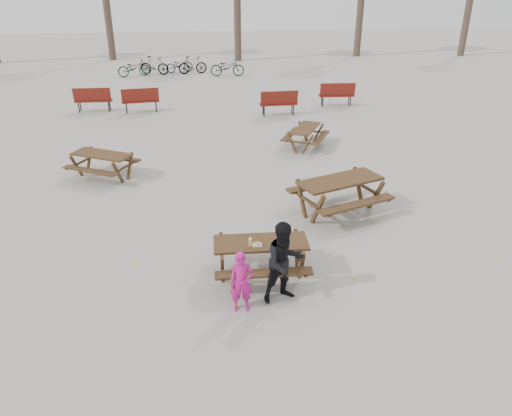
{
  "coord_description": "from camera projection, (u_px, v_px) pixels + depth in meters",
  "views": [
    {
      "loc": [
        -0.84,
        -8.21,
        5.53
      ],
      "look_at": [
        0.0,
        1.0,
        1.0
      ],
      "focal_mm": 35.0,
      "sensor_mm": 36.0,
      "label": 1
    }
  ],
  "objects": [
    {
      "name": "ground",
      "position": [
        261.0,
        276.0,
        9.84
      ],
      "size": [
        80.0,
        80.0,
        0.0
      ],
      "primitive_type": "plane",
      "color": "gray",
      "rests_on": "ground"
    },
    {
      "name": "picnic_table_north",
      "position": [
        103.0,
        166.0,
        14.21
      ],
      "size": [
        2.12,
        1.97,
        0.73
      ],
      "primitive_type": null,
      "rotation": [
        0.0,
        0.0,
        -0.46
      ],
      "color": "#341F13",
      "rests_on": "ground"
    },
    {
      "name": "picnic_table_east",
      "position": [
        339.0,
        196.0,
        12.14
      ],
      "size": [
        2.54,
        2.32,
        0.89
      ],
      "primitive_type": null,
      "rotation": [
        0.0,
        0.0,
        0.39
      ],
      "color": "#341F13",
      "rests_on": "ground"
    },
    {
      "name": "park_bench_row",
      "position": [
        213.0,
        99.0,
        20.64
      ],
      "size": [
        11.79,
        1.78,
        1.03
      ],
      "color": "maroon",
      "rests_on": "ground"
    },
    {
      "name": "food_tray",
      "position": [
        257.0,
        245.0,
        9.35
      ],
      "size": [
        0.18,
        0.11,
        0.03
      ],
      "primitive_type": "cube",
      "color": "white",
      "rests_on": "main_picnic_table"
    },
    {
      "name": "main_picnic_table",
      "position": [
        261.0,
        250.0,
        9.59
      ],
      "size": [
        1.8,
        1.45,
        0.78
      ],
      "color": "#341F13",
      "rests_on": "ground"
    },
    {
      "name": "fallen_leaves",
      "position": [
        271.0,
        217.0,
        12.12
      ],
      "size": [
        11.0,
        11.0,
        0.01
      ],
      "primitive_type": null,
      "color": "gold",
      "rests_on": "ground"
    },
    {
      "name": "bread_roll",
      "position": [
        257.0,
        243.0,
        9.33
      ],
      "size": [
        0.14,
        0.06,
        0.05
      ],
      "primitive_type": "ellipsoid",
      "color": "tan",
      "rests_on": "food_tray"
    },
    {
      "name": "soda_bottle",
      "position": [
        250.0,
        242.0,
        9.34
      ],
      "size": [
        0.07,
        0.07,
        0.17
      ],
      "color": "silver",
      "rests_on": "main_picnic_table"
    },
    {
      "name": "child",
      "position": [
        241.0,
        282.0,
        8.64
      ],
      "size": [
        0.42,
        0.27,
        1.15
      ],
      "primitive_type": "imported",
      "rotation": [
        0.0,
        0.0,
        0.0
      ],
      "color": "#B71676",
      "rests_on": "ground"
    },
    {
      "name": "bicycle_row",
      "position": [
        179.0,
        66.0,
        27.47
      ],
      "size": [
        6.92,
        2.21,
        0.99
      ],
      "color": "black",
      "rests_on": "ground"
    },
    {
      "name": "adult",
      "position": [
        284.0,
        262.0,
        8.83
      ],
      "size": [
        0.91,
        0.8,
        1.56
      ],
      "primitive_type": "imported",
      "rotation": [
        0.0,
        0.0,
        0.33
      ],
      "color": "black",
      "rests_on": "ground"
    },
    {
      "name": "picnic_table_far",
      "position": [
        305.0,
        137.0,
        16.6
      ],
      "size": [
        1.83,
        1.97,
        0.68
      ],
      "primitive_type": null,
      "rotation": [
        0.0,
        0.0,
        1.12
      ],
      "color": "#341F13",
      "rests_on": "ground"
    }
  ]
}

